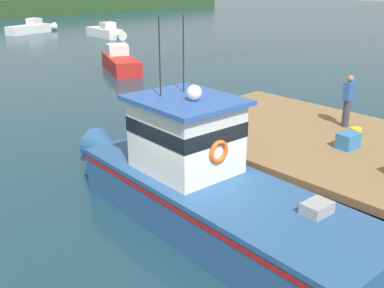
# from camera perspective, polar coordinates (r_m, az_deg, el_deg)

# --- Properties ---
(ground_plane) EXTENTS (200.00, 200.00, 0.00)m
(ground_plane) POSITION_cam_1_polar(r_m,az_deg,el_deg) (11.14, 0.38, -10.11)
(ground_plane) COLOR #193847
(dock) EXTENTS (6.00, 9.00, 1.20)m
(dock) POSITION_cam_1_polar(r_m,az_deg,el_deg) (14.12, 14.71, 0.79)
(dock) COLOR #4C3D2D
(dock) RESTS_ON ground
(main_fishing_boat) EXTENTS (2.90, 9.87, 4.80)m
(main_fishing_boat) POSITION_cam_1_polar(r_m,az_deg,el_deg) (10.77, 1.42, -5.15)
(main_fishing_boat) COLOR #285184
(main_fishing_boat) RESTS_ON ground
(crate_single_far) EXTENTS (0.63, 0.49, 0.43)m
(crate_single_far) POSITION_cam_1_polar(r_m,az_deg,el_deg) (13.13, 19.03, 0.41)
(crate_single_far) COLOR #3370B2
(crate_single_far) RESTS_ON dock
(bait_bucket) EXTENTS (0.32, 0.32, 0.34)m
(bait_bucket) POSITION_cam_1_polar(r_m,az_deg,el_deg) (13.93, 19.89, 1.25)
(bait_bucket) COLOR yellow
(bait_bucket) RESTS_ON dock
(deckhand_by_the_boat) EXTENTS (0.36, 0.22, 1.63)m
(deckhand_by_the_boat) POSITION_cam_1_polar(r_m,az_deg,el_deg) (14.82, 19.00, 5.27)
(deckhand_by_the_boat) COLOR #383842
(deckhand_by_the_boat) RESTS_ON dock
(moored_boat_off_the_point) EXTENTS (5.93, 2.68, 1.48)m
(moored_boat_off_the_point) POSITION_cam_1_polar(r_m,az_deg,el_deg) (51.21, -19.49, 13.57)
(moored_boat_off_the_point) COLOR white
(moored_boat_off_the_point) RESTS_ON ground
(moored_boat_outer_mooring) EXTENTS (3.47, 6.09, 1.55)m
(moored_boat_outer_mooring) POSITION_cam_1_polar(r_m,az_deg,el_deg) (29.57, -9.11, 10.23)
(moored_boat_outer_mooring) COLOR red
(moored_boat_outer_mooring) RESTS_ON ground
(moored_boat_far_left) EXTENTS (1.75, 5.86, 1.48)m
(moored_boat_far_left) POSITION_cam_1_polar(r_m,az_deg,el_deg) (45.70, -10.74, 13.65)
(moored_boat_far_left) COLOR white
(moored_boat_far_left) RESTS_ON ground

